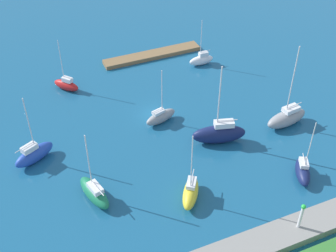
% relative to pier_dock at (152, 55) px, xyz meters
% --- Properties ---
extents(water, '(160.00, 160.00, 0.00)m').
position_rel_pier_dock_xyz_m(water, '(6.34, 16.96, -0.38)').
color(water, '#19567F').
rests_on(water, ground).
extents(pier_dock, '(18.84, 2.77, 0.75)m').
position_rel_pier_dock_xyz_m(pier_dock, '(0.00, 0.00, 0.00)').
color(pier_dock, olive).
rests_on(pier_dock, ground).
extents(breakwater, '(63.52, 3.75, 1.10)m').
position_rel_pier_dock_xyz_m(breakwater, '(6.34, 45.00, 0.18)').
color(breakwater, gray).
rests_on(breakwater, ground).
extents(harbor_beacon, '(0.56, 0.56, 3.73)m').
position_rel_pier_dock_xyz_m(harbor_beacon, '(-0.37, 45.00, 2.88)').
color(harbor_beacon, silver).
rests_on(harbor_beacon, breakwater).
extents(sailboat_gray_lone_south, '(7.36, 3.23, 13.63)m').
position_rel_pier_dock_xyz_m(sailboat_gray_lone_south, '(-11.13, 27.35, 0.98)').
color(sailboat_gray_lone_south, gray).
rests_on(sailboat_gray_lone_south, water).
extents(sailboat_navy_lone_north, '(4.03, 5.40, 9.46)m').
position_rel_pier_dock_xyz_m(sailboat_navy_lone_north, '(-6.53, 37.60, 0.67)').
color(sailboat_navy_lone_north, '#141E4C').
rests_on(sailboat_navy_lone_north, water).
extents(sailboat_green_near_pier, '(3.46, 6.70, 10.20)m').
position_rel_pier_dock_xyz_m(sailboat_green_near_pier, '(19.94, 30.38, 0.75)').
color(sailboat_green_near_pier, '#19724C').
rests_on(sailboat_green_near_pier, water).
extents(sailboat_blue_east_end, '(6.32, 4.40, 10.46)m').
position_rel_pier_dock_xyz_m(sailboat_blue_east_end, '(25.64, 20.32, 0.89)').
color(sailboat_blue_east_end, '#2347B2').
rests_on(sailboat_blue_east_end, water).
extents(sailboat_red_far_south, '(4.28, 4.70, 9.26)m').
position_rel_pier_dock_xyz_m(sailboat_red_far_south, '(17.46, 4.60, 0.63)').
color(sailboat_red_far_south, red).
rests_on(sailboat_red_far_south, water).
extents(sailboat_yellow_west_end, '(4.63, 5.59, 10.67)m').
position_rel_pier_dock_xyz_m(sailboat_yellow_west_end, '(8.84, 35.27, 0.81)').
color(sailboat_yellow_west_end, yellow).
rests_on(sailboat_yellow_west_end, water).
extents(sailboat_white_off_beacon, '(4.68, 1.58, 8.85)m').
position_rel_pier_dock_xyz_m(sailboat_white_off_beacon, '(-7.25, 6.21, 0.64)').
color(sailboat_white_off_beacon, white).
rests_on(sailboat_white_off_beacon, water).
extents(sailboat_gray_inner_mooring, '(5.58, 2.97, 9.19)m').
position_rel_pier_dock_xyz_m(sailboat_gray_inner_mooring, '(6.23, 19.15, 0.66)').
color(sailboat_gray_inner_mooring, gray).
rests_on(sailboat_gray_inner_mooring, water).
extents(sailboat_navy_center_basin, '(8.16, 4.34, 12.81)m').
position_rel_pier_dock_xyz_m(sailboat_navy_center_basin, '(0.27, 26.86, 1.23)').
color(sailboat_navy_center_basin, '#141E4C').
rests_on(sailboat_navy_center_basin, water).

